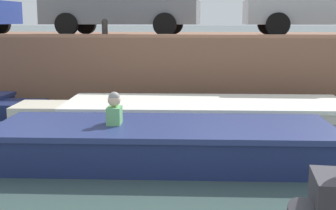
% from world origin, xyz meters
% --- Properties ---
extents(ground_plane, '(400.00, 400.00, 0.00)m').
position_xyz_m(ground_plane, '(0.00, 4.53, 0.00)').
color(ground_plane, '#384C47').
extents(far_quay_wall, '(60.00, 6.00, 1.69)m').
position_xyz_m(far_quay_wall, '(0.00, 12.06, 0.85)').
color(far_quay_wall, brown).
rests_on(far_quay_wall, ground).
extents(far_wall_coping, '(60.00, 0.24, 0.08)m').
position_xyz_m(far_wall_coping, '(0.00, 9.18, 1.73)').
color(far_wall_coping, '#9F6C52').
rests_on(far_wall_coping, far_quay_wall).
extents(boat_moored_central_cream, '(6.65, 2.20, 0.52)m').
position_xyz_m(boat_moored_central_cream, '(0.13, 7.21, 0.26)').
color(boat_moored_central_cream, silver).
rests_on(boat_moored_central_cream, ground).
extents(motorboat_passing, '(6.10, 1.97, 1.06)m').
position_xyz_m(motorboat_passing, '(-0.44, 4.81, 0.29)').
color(motorboat_passing, navy).
rests_on(motorboat_passing, ground).
extents(car_left_inner_grey, '(4.27, 2.00, 1.54)m').
position_xyz_m(car_left_inner_grey, '(-1.91, 11.04, 2.54)').
color(car_left_inner_grey, slate).
rests_on(car_left_inner_grey, far_quay_wall).
extents(car_centre_silver, '(3.94, 1.94, 1.54)m').
position_xyz_m(car_centre_silver, '(3.39, 11.04, 2.54)').
color(car_centre_silver, '#B7BABC').
rests_on(car_centre_silver, far_quay_wall).
extents(mooring_bollard_mid, '(0.15, 0.15, 0.45)m').
position_xyz_m(mooring_bollard_mid, '(-2.08, 9.31, 1.93)').
color(mooring_bollard_mid, '#2D2B28').
rests_on(mooring_bollard_mid, far_quay_wall).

